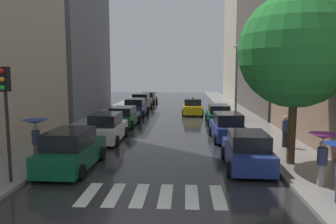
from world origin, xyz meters
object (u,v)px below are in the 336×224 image
at_px(parked_car_right_third, 218,115).
at_px(pedestrian_near_tree, 285,131).
at_px(taxi_midroad, 193,107).
at_px(pedestrian_by_kerb, 323,148).
at_px(street_tree_right, 296,51).
at_px(parked_car_left_fifth, 141,102).
at_px(parked_car_right_nearest, 247,151).
at_px(parked_car_left_third, 123,117).
at_px(parked_car_left_fourth, 136,107).
at_px(parked_car_left_nearest, 72,151).
at_px(traffic_light_left_corner, 6,99).
at_px(lamp_post_right, 237,76).
at_px(pedestrian_far_side, 35,130).
at_px(parked_car_right_second, 227,127).
at_px(parked_car_left_second, 107,128).
at_px(parked_car_left_sixth, 148,98).

distance_m(parked_car_right_third, pedestrian_near_tree, 9.27).
bearing_deg(pedestrian_near_tree, taxi_midroad, 128.82).
height_order(pedestrian_by_kerb, street_tree_right, street_tree_right).
height_order(parked_car_left_fifth, parked_car_right_nearest, parked_car_left_fifth).
distance_m(taxi_midroad, pedestrian_by_kerb, 21.30).
relative_size(parked_car_left_third, pedestrian_near_tree, 2.52).
bearing_deg(pedestrian_by_kerb, parked_car_left_fourth, 73.85).
bearing_deg(parked_car_left_nearest, pedestrian_by_kerb, -100.17).
relative_size(parked_car_left_fourth, traffic_light_left_corner, 1.02).
relative_size(parked_car_left_third, parked_car_right_nearest, 1.04).
bearing_deg(parked_car_left_fourth, lamp_post_right, -107.13).
xyz_separation_m(parked_car_left_fifth, pedestrian_far_side, (-1.78, -22.70, 0.80)).
bearing_deg(parked_car_right_second, pedestrian_by_kerb, -167.27).
xyz_separation_m(parked_car_left_second, parked_car_left_sixth, (-0.14, 23.76, -0.07)).
bearing_deg(traffic_light_left_corner, pedestrian_by_kerb, 0.91).
bearing_deg(pedestrian_near_tree, traffic_light_left_corner, -131.24).
bearing_deg(parked_car_right_third, traffic_light_left_corner, 148.78).
bearing_deg(parked_car_left_fourth, parked_car_right_nearest, -154.89).
distance_m(parked_car_left_sixth, taxi_midroad, 12.11).
relative_size(street_tree_right, traffic_light_left_corner, 1.75).
relative_size(parked_car_left_second, parked_car_right_third, 1.01).
bearing_deg(parked_car_right_third, parked_car_right_nearest, -179.70).
bearing_deg(parked_car_left_sixth, parked_car_left_third, -176.91).
relative_size(parked_car_right_nearest, lamp_post_right, 0.65).
xyz_separation_m(parked_car_left_third, parked_car_right_third, (7.66, 1.51, 0.02)).
bearing_deg(parked_car_left_nearest, pedestrian_far_side, 72.35).
bearing_deg(parked_car_left_nearest, parked_car_left_second, -0.21).
height_order(parked_car_left_third, pedestrian_far_side, pedestrian_far_side).
distance_m(parked_car_left_sixth, parked_car_right_second, 24.24).
distance_m(parked_car_left_fourth, pedestrian_by_kerb, 22.23).
bearing_deg(parked_car_left_third, parked_car_right_nearest, -142.51).
height_order(parked_car_left_third, parked_car_right_third, parked_car_right_third).
distance_m(parked_car_left_fifth, parked_car_left_sixth, 6.19).
height_order(taxi_midroad, street_tree_right, street_tree_right).
xyz_separation_m(street_tree_right, traffic_light_left_corner, (-11.34, -3.11, -1.89)).
bearing_deg(pedestrian_by_kerb, parked_car_left_third, 83.59).
relative_size(parked_car_left_second, pedestrian_far_side, 2.27).
height_order(pedestrian_by_kerb, pedestrian_far_side, pedestrian_far_side).
bearing_deg(parked_car_left_third, parked_car_left_sixth, 2.68).
relative_size(parked_car_right_nearest, parked_car_right_second, 1.01).
height_order(parked_car_right_nearest, lamp_post_right, lamp_post_right).
relative_size(parked_car_left_nearest, pedestrian_near_tree, 2.59).
relative_size(parked_car_right_second, traffic_light_left_corner, 0.97).
xyz_separation_m(parked_car_right_nearest, parked_car_right_third, (-0.00, 12.43, -0.02)).
bearing_deg(parked_car_left_fourth, parked_car_left_fifth, 3.15).
bearing_deg(traffic_light_left_corner, taxi_midroad, 70.80).
bearing_deg(parked_car_right_third, parked_car_left_fourth, 57.76).
height_order(parked_car_left_nearest, pedestrian_by_kerb, pedestrian_by_kerb).
xyz_separation_m(pedestrian_far_side, traffic_light_left_corner, (0.31, -2.83, 1.65)).
relative_size(parked_car_left_fourth, taxi_midroad, 0.99).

